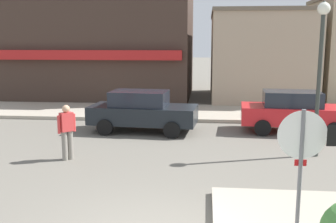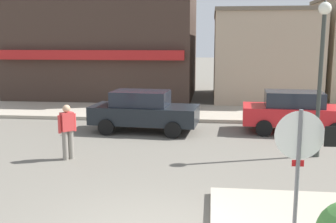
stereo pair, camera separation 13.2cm
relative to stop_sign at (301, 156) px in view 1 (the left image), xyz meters
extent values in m
cube|color=#A89E8C|center=(-2.50, 11.84, -1.44)|extent=(80.00, 4.00, 0.15)
cylinder|color=slate|center=(0.00, -0.01, -0.37)|extent=(0.07, 0.07, 2.30)
cylinder|color=red|center=(0.00, 0.01, 0.35)|extent=(0.76, 0.04, 0.76)
cylinder|color=white|center=(0.00, 0.00, 0.35)|extent=(0.82, 0.04, 0.82)
cube|color=red|center=(0.00, 0.01, -0.13)|extent=(0.20, 0.02, 0.11)
cylinder|color=#333833|center=(1.68, 5.30, 0.58)|extent=(0.12, 0.12, 4.20)
cylinder|color=#333833|center=(1.68, 5.30, -1.40)|extent=(0.24, 0.24, 0.24)
sphere|color=white|center=(1.68, 5.30, 2.79)|extent=(0.36, 0.36, 0.36)
cone|color=#333833|center=(1.68, 5.30, 2.94)|extent=(0.32, 0.32, 0.18)
cube|color=black|center=(-3.95, 7.98, -0.85)|extent=(4.13, 2.02, 0.66)
cube|color=#1E232D|center=(-4.10, 7.99, -0.24)|extent=(2.19, 1.56, 0.56)
cylinder|color=black|center=(-2.64, 8.73, -1.22)|extent=(0.61, 0.23, 0.60)
cylinder|color=black|center=(-2.78, 7.03, -1.22)|extent=(0.61, 0.23, 0.60)
cylinder|color=black|center=(-5.12, 8.93, -1.22)|extent=(0.61, 0.23, 0.60)
cylinder|color=black|center=(-5.26, 7.23, -1.22)|extent=(0.61, 0.23, 0.60)
cube|color=red|center=(1.77, 8.45, -0.85)|extent=(4.11, 1.98, 0.66)
cube|color=#1E232D|center=(1.62, 8.46, -0.24)|extent=(2.17, 1.54, 0.56)
cylinder|color=black|center=(3.06, 9.21, -1.22)|extent=(0.61, 0.22, 0.60)
cylinder|color=black|center=(2.94, 7.52, -1.22)|extent=(0.61, 0.22, 0.60)
cylinder|color=black|center=(0.59, 9.39, -1.22)|extent=(0.61, 0.22, 0.60)
cylinder|color=black|center=(0.47, 7.69, -1.22)|extent=(0.61, 0.22, 0.60)
cylinder|color=gray|center=(-5.50, 4.26, -1.09)|extent=(0.16, 0.16, 0.85)
cylinder|color=gray|center=(-5.63, 4.13, -1.09)|extent=(0.16, 0.16, 0.85)
cube|color=#D13838|center=(-5.57, 4.20, -0.40)|extent=(0.41, 0.41, 0.54)
sphere|color=tan|center=(-5.57, 4.20, -0.02)|extent=(0.22, 0.22, 0.22)
cylinder|color=#D13838|center=(-5.40, 4.36, -0.45)|extent=(0.13, 0.13, 0.52)
cylinder|color=#D13838|center=(-5.73, 4.03, -0.45)|extent=(0.13, 0.13, 0.52)
cube|color=#3D2D26|center=(-7.82, 17.83, 2.31)|extent=(10.46, 7.99, 7.65)
cube|color=#B21E1E|center=(-7.82, 13.69, 1.18)|extent=(9.94, 0.40, 0.50)
cube|color=tan|center=(1.43, 17.41, 0.93)|extent=(5.44, 7.73, 4.89)
cube|color=#685B4C|center=(1.43, 17.41, 3.47)|extent=(5.55, 7.88, 0.20)
camera|label=1|loc=(-1.59, -6.49, 1.87)|focal=42.00mm
camera|label=2|loc=(-1.46, -6.48, 1.87)|focal=42.00mm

